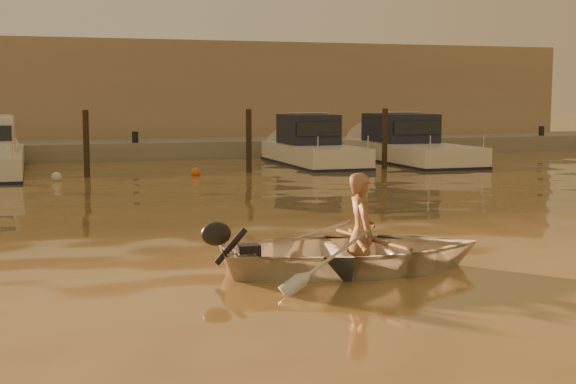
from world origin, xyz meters
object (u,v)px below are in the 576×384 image
object	(u,v)px
moored_boat_4	(314,147)
moored_boat_5	(409,145)
dinghy	(354,251)
person	(361,232)
waterfront_building	(70,96)

from	to	relation	value
moored_boat_4	moored_boat_5	xyz separation A→B (m)	(3.71, 0.00, 0.00)
dinghy	moored_boat_4	size ratio (longest dim) A/B	0.55
moored_boat_5	person	bearing A→B (deg)	-118.25
waterfront_building	dinghy	bearing A→B (deg)	-84.92
moored_boat_4	moored_boat_5	world-z (taller)	same
moored_boat_5	waterfront_building	world-z (taller)	waterfront_building
dinghy	waterfront_building	distance (m)	27.78
moored_boat_4	waterfront_building	distance (m)	13.58
moored_boat_4	moored_boat_5	size ratio (longest dim) A/B	0.82
moored_boat_5	waterfront_building	size ratio (longest dim) A/B	0.18
waterfront_building	person	bearing A→B (deg)	-84.72
moored_boat_5	waterfront_building	xyz separation A→B (m)	(-11.47, 11.00, 1.77)
moored_boat_4	dinghy	bearing A→B (deg)	-107.74
dinghy	moored_boat_5	size ratio (longest dim) A/B	0.45
moored_boat_4	waterfront_building	xyz separation A→B (m)	(-7.76, 11.00, 1.77)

